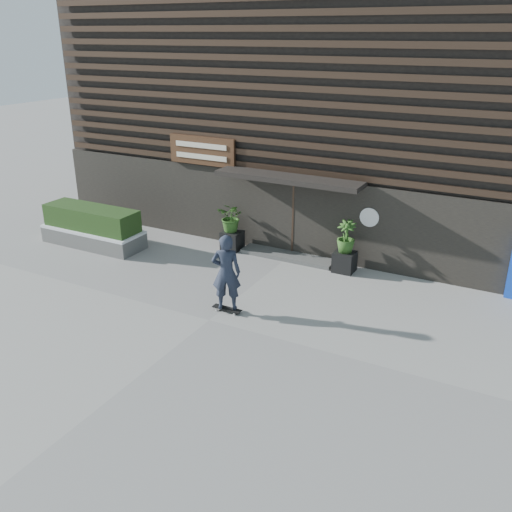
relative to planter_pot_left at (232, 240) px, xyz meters
The scene contains 11 objects.
ground 4.80m from the planter_pot_left, 66.64° to the right, with size 80.00×80.00×0.00m, color #989791.
entrance_step 1.93m from the planter_pot_left, ahead, with size 3.00×0.80×0.12m, color #494947.
planter_pot_left is the anchor object (origin of this frame).
bamboo_left 0.78m from the planter_pot_left, ahead, with size 0.86×0.75×0.96m, color #2D591E.
planter_pot_right 3.80m from the planter_pot_left, ahead, with size 0.60×0.60×0.60m, color black.
bamboo_right 3.88m from the planter_pot_left, ahead, with size 0.54×0.54×0.96m, color #2D591E.
raised_bed 4.60m from the planter_pot_left, 157.03° to the right, with size 3.50×1.20×0.50m, color #51514F.
snow_layer 4.60m from the planter_pot_left, 157.03° to the right, with size 3.50×1.20×0.08m, color white.
hedge 4.64m from the planter_pot_left, 157.03° to the right, with size 3.30×1.00×0.70m, color #1E3A15.
building 6.94m from the planter_pot_left, 71.14° to the left, with size 18.00×11.00×8.00m.
skateboarder 4.40m from the planter_pot_left, 61.57° to the right, with size 0.84×0.72×2.06m.
Camera 1 is at (6.60, -10.01, 6.55)m, focal length 38.87 mm.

